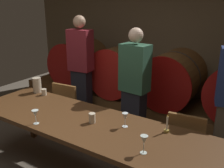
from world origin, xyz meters
TOP-DOWN VIEW (x-y plane):
  - back_wall at (0.00, 2.79)m, footprint 5.70×0.24m
  - barrel_shelf at (0.00, 2.24)m, footprint 5.13×0.90m
  - wine_barrel_far_left at (-1.48, 2.24)m, footprint 0.88×0.94m
  - wine_barrel_center_left at (-0.51, 2.24)m, footprint 0.88×0.94m
  - wine_barrel_center_right at (0.47, 2.24)m, footprint 0.88×0.94m
  - dining_table at (0.23, 0.29)m, footprint 2.89×0.86m
  - chair_left at (-0.65, 0.98)m, footprint 0.44×0.44m
  - chair_right at (1.14, 0.92)m, footprint 0.44×0.44m
  - guest_left at (-0.89, 1.56)m, footprint 0.41×0.29m
  - guest_center at (0.26, 1.30)m, footprint 0.40×0.27m
  - candle_center at (1.03, 0.55)m, footprint 0.05×0.05m
  - pitcher at (-0.93, 0.64)m, footprint 0.12×0.12m
  - wine_glass_left at (-0.19, -0.03)m, footprint 0.07×0.07m
  - wine_glass_center at (0.63, 0.42)m, footprint 0.06×0.06m
  - wine_glass_right at (1.01, 0.09)m, footprint 0.07×0.07m
  - cup_left at (-0.77, 0.61)m, footprint 0.07×0.07m
  - cup_right at (0.29, 0.31)m, footprint 0.07×0.07m

SIDE VIEW (x-z plane):
  - barrel_shelf at x=0.00m, z-range 0.00..0.38m
  - chair_left at x=-0.65m, z-range 0.05..0.93m
  - chair_right at x=1.14m, z-range 0.05..0.93m
  - dining_table at x=0.23m, z-range 0.32..1.10m
  - wine_barrel_far_left at x=-1.48m, z-range 0.37..1.25m
  - wine_barrel_center_left at x=-0.51m, z-range 0.37..1.25m
  - wine_barrel_center_right at x=0.47m, z-range 0.37..1.25m
  - cup_left at x=-0.77m, z-range 0.78..0.87m
  - candle_center at x=1.03m, z-range 0.73..0.93m
  - cup_right at x=0.29m, z-range 0.78..0.89m
  - guest_center at x=0.26m, z-range 0.02..1.71m
  - pitcher at x=-0.93m, z-range 0.78..0.99m
  - wine_glass_center at x=0.63m, z-range 0.81..0.96m
  - wine_glass_left at x=-0.19m, z-range 0.82..0.97m
  - wine_glass_right at x=1.01m, z-range 0.82..0.98m
  - guest_left at x=-0.89m, z-range 0.03..1.82m
  - back_wall at x=0.00m, z-range 0.00..2.77m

